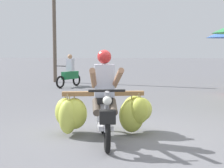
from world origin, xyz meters
TOP-DOWN VIEW (x-y plane):
  - ground_plane at (0.00, 0.00)m, footprint 120.00×120.00m
  - motorbike_main_loaded at (-0.41, 0.23)m, footprint 1.84×1.93m
  - motorbike_distant_ahead_left at (-3.12, 8.07)m, footprint 0.81×1.51m
  - utility_pole at (-4.38, 10.08)m, footprint 0.18×0.18m

SIDE VIEW (x-z plane):
  - ground_plane at x=0.00m, z-range 0.00..0.00m
  - motorbike_main_loaded at x=-0.41m, z-range -0.31..1.27m
  - motorbike_distant_ahead_left at x=-3.12m, z-range -0.13..1.27m
  - utility_pole at x=-4.38m, z-range 0.00..6.61m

